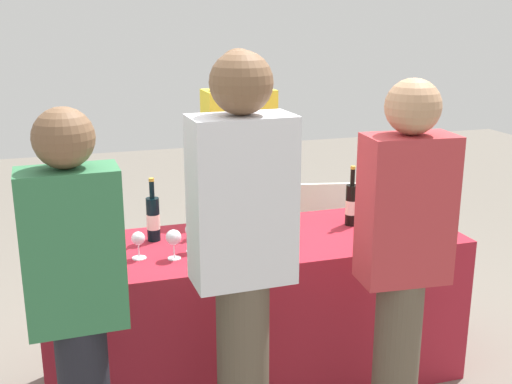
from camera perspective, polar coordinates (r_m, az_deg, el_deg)
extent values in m
plane|color=slate|center=(3.53, 0.00, -16.24)|extent=(12.00, 12.00, 0.00)
cube|color=maroon|center=(3.34, 0.00, -10.59)|extent=(2.09, 0.72, 0.78)
cylinder|color=black|center=(3.13, -13.88, -3.08)|extent=(0.08, 0.08, 0.22)
cylinder|color=black|center=(3.09, -14.06, -0.46)|extent=(0.03, 0.03, 0.08)
cylinder|color=black|center=(3.07, -14.12, 0.42)|extent=(0.03, 0.03, 0.02)
cylinder|color=silver|center=(3.13, -13.87, -3.27)|extent=(0.08, 0.08, 0.08)
cylinder|color=black|center=(3.18, -9.27, -2.45)|extent=(0.07, 0.07, 0.22)
cylinder|color=black|center=(3.14, -9.39, 0.20)|extent=(0.02, 0.02, 0.09)
cylinder|color=gold|center=(3.13, -9.43, 1.10)|extent=(0.03, 0.03, 0.02)
cylinder|color=silver|center=(3.19, -9.26, -2.64)|extent=(0.07, 0.07, 0.08)
cylinder|color=black|center=(3.24, -4.42, -1.96)|extent=(0.07, 0.07, 0.22)
cylinder|color=black|center=(3.20, -4.47, 0.57)|extent=(0.03, 0.03, 0.07)
cylinder|color=black|center=(3.18, -4.49, 1.34)|extent=(0.03, 0.03, 0.02)
cylinder|color=silver|center=(3.24, -4.41, -2.15)|extent=(0.07, 0.07, 0.08)
cylinder|color=black|center=(3.41, 8.61, -1.18)|extent=(0.06, 0.06, 0.22)
cylinder|color=black|center=(3.37, 8.72, 1.34)|extent=(0.02, 0.02, 0.09)
cylinder|color=gold|center=(3.36, 8.76, 2.20)|extent=(0.03, 0.03, 0.02)
cylinder|color=silver|center=(3.41, 8.61, -1.36)|extent=(0.06, 0.06, 0.08)
cylinder|color=black|center=(3.49, 11.11, -0.98)|extent=(0.08, 0.08, 0.21)
cylinder|color=black|center=(3.45, 11.24, 1.33)|extent=(0.03, 0.03, 0.08)
cylinder|color=gold|center=(3.44, 11.28, 2.11)|extent=(0.03, 0.03, 0.02)
cylinder|color=silver|center=(3.50, 11.11, -1.15)|extent=(0.08, 0.08, 0.07)
cylinder|color=silver|center=(3.00, -10.50, -5.88)|extent=(0.07, 0.07, 0.00)
cylinder|color=silver|center=(2.99, -10.53, -5.25)|extent=(0.01, 0.01, 0.07)
sphere|color=silver|center=(2.97, -10.59, -4.13)|extent=(0.06, 0.06, 0.06)
sphere|color=#590C19|center=(2.97, -10.58, -4.33)|extent=(0.03, 0.03, 0.03)
cylinder|color=silver|center=(2.97, -7.39, -5.95)|extent=(0.06, 0.06, 0.00)
cylinder|color=silver|center=(2.96, -7.41, -5.30)|extent=(0.01, 0.01, 0.07)
sphere|color=silver|center=(2.93, -7.46, -4.08)|extent=(0.07, 0.07, 0.07)
cylinder|color=silver|center=(3.05, -5.78, -5.33)|extent=(0.06, 0.06, 0.00)
cylinder|color=silver|center=(3.03, -5.80, -4.62)|extent=(0.01, 0.01, 0.08)
sphere|color=silver|center=(3.01, -5.83, -3.42)|extent=(0.06, 0.06, 0.06)
sphere|color=#590C19|center=(3.01, -5.83, -3.62)|extent=(0.03, 0.03, 0.03)
cylinder|color=silver|center=(3.05, -1.75, -5.24)|extent=(0.06, 0.06, 0.00)
cylinder|color=silver|center=(3.04, -1.76, -4.53)|extent=(0.01, 0.01, 0.08)
sphere|color=silver|center=(3.01, -1.77, -3.31)|extent=(0.07, 0.07, 0.07)
sphere|color=#590C19|center=(3.02, -1.76, -3.52)|extent=(0.04, 0.04, 0.04)
cylinder|color=silver|center=(3.12, 0.01, -4.75)|extent=(0.06, 0.06, 0.00)
cylinder|color=silver|center=(3.10, 0.01, -4.02)|extent=(0.01, 0.01, 0.08)
sphere|color=silver|center=(3.08, 0.01, -2.82)|extent=(0.06, 0.06, 0.06)
cylinder|color=silver|center=(3.15, 2.95, -4.56)|extent=(0.06, 0.06, 0.00)
cylinder|color=silver|center=(3.14, 2.96, -4.01)|extent=(0.01, 0.01, 0.06)
sphere|color=silver|center=(3.12, 2.98, -2.97)|extent=(0.07, 0.07, 0.07)
sphere|color=#590C19|center=(3.12, 2.97, -3.17)|extent=(0.04, 0.04, 0.04)
cylinder|color=silver|center=(2.95, -14.84, -4.32)|extent=(0.22, 0.22, 0.22)
cylinder|color=brown|center=(3.82, -1.46, -6.55)|extent=(0.22, 0.22, 0.84)
cube|color=yellow|center=(3.61, -1.54, 4.27)|extent=(0.40, 0.23, 0.63)
sphere|color=brown|center=(3.55, -1.59, 11.04)|extent=(0.23, 0.23, 0.23)
cube|color=#337247|center=(2.32, -16.21, -4.99)|extent=(0.35, 0.20, 0.59)
sphere|color=brown|center=(2.22, -16.99, 4.69)|extent=(0.21, 0.21, 0.21)
cylinder|color=brown|center=(2.70, -1.17, -16.37)|extent=(0.21, 0.21, 0.87)
cube|color=silver|center=(2.39, -1.28, -0.78)|extent=(0.40, 0.23, 0.65)
sphere|color=brown|center=(2.30, -1.34, 9.84)|extent=(0.23, 0.23, 0.23)
cylinder|color=brown|center=(2.89, 12.48, -15.09)|extent=(0.20, 0.20, 0.81)
cube|color=#B23338|center=(2.60, 13.40, -1.54)|extent=(0.38, 0.23, 0.61)
sphere|color=tan|center=(2.52, 14.00, 7.50)|extent=(0.22, 0.22, 0.22)
cube|color=white|center=(4.52, 6.01, -3.73)|extent=(0.55, 0.15, 0.73)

